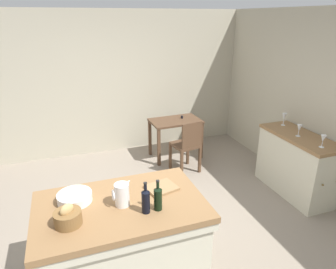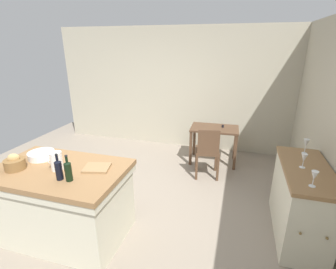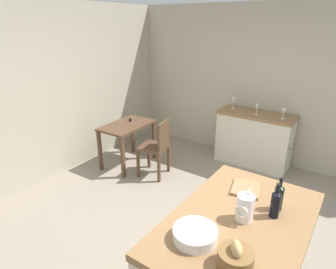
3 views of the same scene
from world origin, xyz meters
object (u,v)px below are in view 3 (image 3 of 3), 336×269
Objects in this scene: wine_glass_far_left at (284,112)px; side_cabinet at (254,139)px; island_table at (235,262)px; bread_basket at (236,258)px; wine_bottle_amber at (275,203)px; wine_glass_left at (257,107)px; pitcher at (245,208)px; wooden_chair at (157,146)px; wine_glass_middle at (233,101)px; writing_desk at (127,131)px; cutting_board at (246,188)px; wash_bowl at (195,234)px; wine_bottle_dark at (279,197)px.

side_cabinet is at bearing 83.42° from wine_glass_far_left.
island_table is 0.68m from bread_basket.
wine_bottle_amber is 1.72× the size of wine_glass_left.
wine_bottle_amber is (0.17, -0.17, 0.01)m from pitcher.
wine_bottle_amber reaches higher than pitcher.
wooden_chair is at bearing 137.33° from wine_glass_left.
island_table is at bearing 120.57° from pitcher.
wine_glass_middle is (1.31, -0.66, 0.53)m from wooden_chair.
side_cabinet is 0.57m from wine_glass_left.
wine_glass_middle is (2.77, 1.23, 0.55)m from island_table.
cutting_board reaches higher than writing_desk.
wine_glass_left is (1.16, -1.75, 0.42)m from writing_desk.
wine_glass_middle is (2.58, 1.43, 0.02)m from wine_bottle_amber.
bread_basket is 1.16× the size of wine_glass_middle.
side_cabinet is at bearing 11.28° from wash_bowl.
writing_desk is 0.65m from wooden_chair.
wine_bottle_dark is (-2.42, -0.98, 0.56)m from side_cabinet.
bread_basket is at bearing -163.46° from cutting_board.
wash_bowl is 3.06m from wine_glass_far_left.
pitcher is 0.44m from cutting_board.
side_cabinet is at bearing 16.27° from island_table.
bread_basket is at bearing -170.54° from wine_glass_far_left.
wine_glass_far_left is (3.05, 0.20, 0.08)m from wash_bowl.
writing_desk is (-1.22, 1.74, 0.15)m from side_cabinet.
wooden_chair is 4.84× the size of wine_glass_middle.
wine_bottle_amber is at bearing -158.68° from side_cabinet.
side_cabinet is 4.38× the size of cutting_board.
wine_bottle_amber is (-0.11, -0.01, 0.00)m from wine_bottle_dark.
wooden_chair is 2.01m from wine_glass_far_left.
side_cabinet is 1.67m from wooden_chair.
side_cabinet reaches higher than writing_desk.
wine_bottle_dark is 1.50× the size of wine_glass_middle.
island_table is at bearing 147.01° from wine_bottle_dark.
island_table is 2.95m from writing_desk.
island_table is 8.93× the size of wine_glass_left.
wine_bottle_dark reaches higher than wine_glass_far_left.
bread_basket is (-1.95, -2.68, 0.37)m from writing_desk.
wash_bowl is (-1.84, -1.72, 0.44)m from wooden_chair.
wooden_chair is 3.17× the size of wine_bottle_amber.
wooden_chair is 3.66× the size of pitcher.
wine_bottle_amber reaches higher than writing_desk.
island_table is 1.22× the size of side_cabinet.
side_cabinet is at bearing -55.03° from writing_desk.
pitcher is (-1.44, -1.92, 0.51)m from wooden_chair.
writing_desk is at bearing 59.48° from island_table.
wooden_chair is at bearing 52.43° from island_table.
wooden_chair is at bearing 59.87° from cutting_board.
wine_bottle_dark is at bearing -32.99° from island_table.
wine_glass_far_left is (2.67, 0.38, 0.53)m from island_table.
wash_bowl is at bearing -128.45° from writing_desk.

